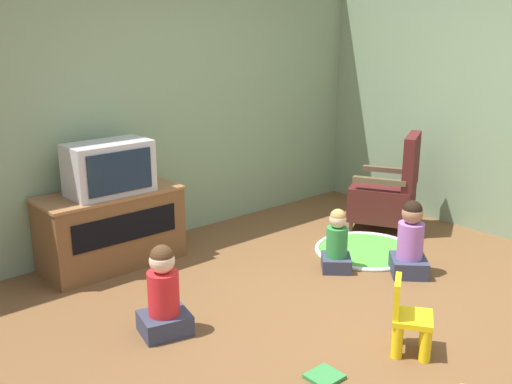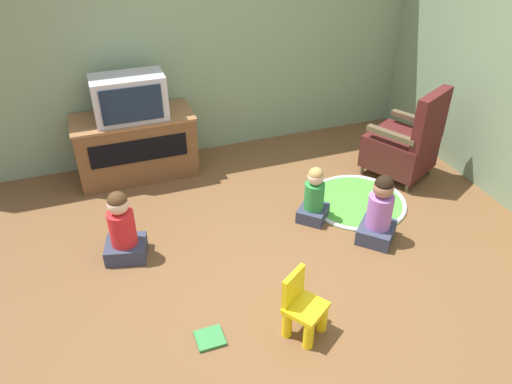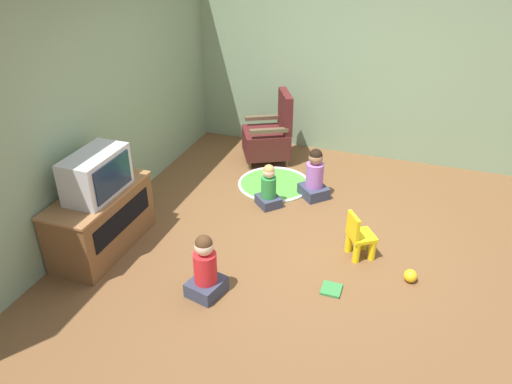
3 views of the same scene
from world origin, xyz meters
TOP-DOWN VIEW (x-y plane):
  - ground_plane at (0.00, 0.00)m, footprint 30.00×30.00m
  - wall_back at (-0.31, 2.23)m, footprint 5.39×0.12m
  - wall_right at (2.33, -0.35)m, footprint 0.12×5.29m
  - tv_cabinet at (-0.85, 1.89)m, footprint 1.17×0.54m
  - television at (-0.85, 1.85)m, footprint 0.67×0.38m
  - black_armchair at (1.65, 0.94)m, footprint 0.76×0.78m
  - yellow_kid_chair at (-0.13, -0.59)m, footprint 0.34×0.34m
  - play_mat at (1.00, 0.65)m, footprint 0.92×0.92m
  - child_watching_left at (0.88, 0.12)m, footprint 0.42×0.42m
  - child_watching_center at (-1.15, 0.61)m, footprint 0.37×0.34m
  - child_watching_right at (0.50, 0.57)m, footprint 0.36×0.36m
  - toy_ball at (-0.37, -1.11)m, footprint 0.13×0.13m
  - book at (-0.74, -0.45)m, footprint 0.19×0.18m

SIDE VIEW (x-z plane):
  - ground_plane at x=0.00m, z-range 0.00..0.00m
  - play_mat at x=1.00m, z-range -0.01..0.03m
  - book at x=-0.74m, z-range 0.00..0.02m
  - toy_ball at x=-0.37m, z-range 0.00..0.13m
  - yellow_kid_chair at x=-0.13m, z-range -0.04..0.44m
  - child_watching_right at x=0.50m, z-range -0.04..0.49m
  - child_watching_center at x=-1.15m, z-range -0.04..0.58m
  - child_watching_left at x=0.88m, z-range -0.04..0.58m
  - tv_cabinet at x=-0.85m, z-range 0.01..0.65m
  - black_armchair at x=1.65m, z-range -0.12..0.84m
  - television at x=-0.85m, z-range 0.64..1.06m
  - wall_back at x=-0.31m, z-range 0.00..2.52m
  - wall_right at x=2.33m, z-range 0.00..2.52m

